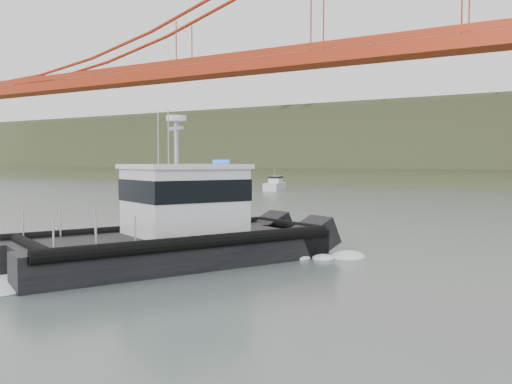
# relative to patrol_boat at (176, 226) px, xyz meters

# --- Properties ---
(ground) EXTENTS (400.00, 400.00, 0.00)m
(ground) POSITION_rel_patrol_boat_xyz_m (-0.08, -0.84, -1.53)
(ground) COLOR #4F5D5A
(ground) RESTS_ON ground
(patrol_boat) EXTENTS (9.14, 13.34, 6.10)m
(patrol_boat) POSITION_rel_patrol_boat_xyz_m (0.00, 0.00, 0.00)
(patrol_boat) COLOR black
(patrol_boat) RESTS_ON ground
(motorboat) EXTENTS (3.45, 6.13, 3.20)m
(motorboat) POSITION_rel_patrol_boat_xyz_m (-26.07, 52.58, -0.73)
(motorboat) COLOR silver
(motorboat) RESTS_ON ground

